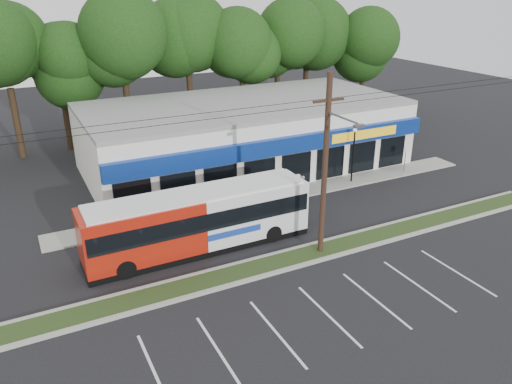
{
  "coord_description": "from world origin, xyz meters",
  "views": [
    {
      "loc": [
        -11.32,
        -19.23,
        14.02
      ],
      "look_at": [
        0.99,
        5.0,
        2.55
      ],
      "focal_mm": 35.0,
      "sensor_mm": 36.0,
      "label": 1
    }
  ],
  "objects": [
    {
      "name": "strip_mall",
      "position": [
        5.5,
        15.91,
        2.65
      ],
      "size": [
        25.0,
        12.55,
        5.3
      ],
      "color": "silver",
      "rests_on": "ground"
    },
    {
      "name": "curb_south",
      "position": [
        0.0,
        0.15,
        0.07
      ],
      "size": [
        40.0,
        0.25,
        0.14
      ],
      "primitive_type": "cube",
      "color": "#9E9E93",
      "rests_on": "ground"
    },
    {
      "name": "tree_line",
      "position": [
        4.0,
        26.0,
        8.42
      ],
      "size": [
        46.76,
        6.76,
        11.83
      ],
      "color": "black",
      "rests_on": "ground"
    },
    {
      "name": "pedestrian_b",
      "position": [
        5.98,
        7.86,
        0.86
      ],
      "size": [
        0.85,
        0.67,
        1.72
      ],
      "primitive_type": "imported",
      "rotation": [
        0.0,
        0.0,
        3.16
      ],
      "color": "silver",
      "rests_on": "ground"
    },
    {
      "name": "curb_north",
      "position": [
        0.0,
        1.85,
        0.07
      ],
      "size": [
        40.0,
        0.25,
        0.14
      ],
      "primitive_type": "cube",
      "color": "#9E9E93",
      "rests_on": "ground"
    },
    {
      "name": "lamp_post",
      "position": [
        11.0,
        8.8,
        2.67
      ],
      "size": [
        0.3,
        0.3,
        4.25
      ],
      "color": "black",
      "rests_on": "ground"
    },
    {
      "name": "metrobus",
      "position": [
        -2.85,
        4.5,
        1.83
      ],
      "size": [
        12.86,
        2.79,
        3.45
      ],
      "rotation": [
        0.0,
        0.0,
        0.01
      ],
      "color": "#AB1B0D",
      "rests_on": "ground"
    },
    {
      "name": "sign_post",
      "position": [
        16.0,
        8.57,
        1.56
      ],
      "size": [
        0.45,
        0.1,
        2.23
      ],
      "color": "#59595E",
      "rests_on": "ground"
    },
    {
      "name": "utility_pole",
      "position": [
        2.83,
        0.93,
        5.41
      ],
      "size": [
        50.0,
        2.77,
        10.0
      ],
      "color": "black",
      "rests_on": "ground"
    },
    {
      "name": "ground",
      "position": [
        0.0,
        0.0,
        0.0
      ],
      "size": [
        120.0,
        120.0,
        0.0
      ],
      "primitive_type": "plane",
      "color": "black",
      "rests_on": "ground"
    },
    {
      "name": "car_dark",
      "position": [
        4.0,
        8.5,
        0.72
      ],
      "size": [
        4.43,
        2.32,
        1.44
      ],
      "primitive_type": "imported",
      "rotation": [
        0.0,
        0.0,
        1.42
      ],
      "color": "black",
      "rests_on": "ground"
    },
    {
      "name": "pedestrian_a",
      "position": [
        5.59,
        7.83,
        0.97
      ],
      "size": [
        0.84,
        0.79,
        1.93
      ],
      "primitive_type": "imported",
      "rotation": [
        0.0,
        0.0,
        3.76
      ],
      "color": "white",
      "rests_on": "ground"
    },
    {
      "name": "sidewalk",
      "position": [
        5.0,
        9.0,
        0.05
      ],
      "size": [
        32.0,
        2.2,
        0.1
      ],
      "primitive_type": "cube",
      "color": "#9E9E93",
      "rests_on": "ground"
    },
    {
      "name": "grass_strip",
      "position": [
        0.0,
        1.0,
        0.06
      ],
      "size": [
        40.0,
        1.6,
        0.12
      ],
      "primitive_type": "cube",
      "color": "#233917",
      "rests_on": "ground"
    }
  ]
}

